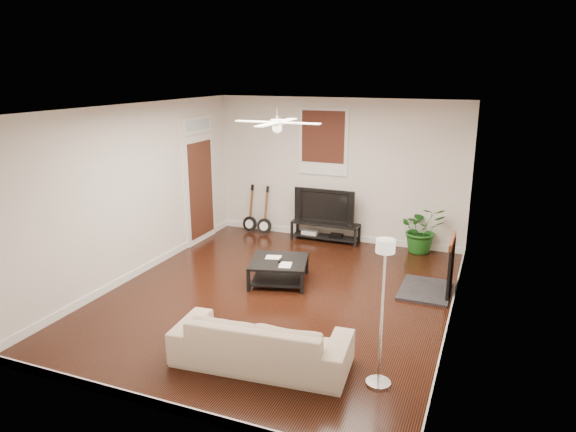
% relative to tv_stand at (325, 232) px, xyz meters
% --- Properties ---
extents(room, '(5.01, 6.01, 2.81)m').
position_rel_tv_stand_xyz_m(room, '(0.16, -2.78, 1.21)').
color(room, black).
rests_on(room, ground).
extents(brick_accent, '(0.02, 2.20, 2.80)m').
position_rel_tv_stand_xyz_m(brick_accent, '(2.65, -1.78, 1.21)').
color(brick_accent, brown).
rests_on(brick_accent, floor).
extents(fireplace, '(0.80, 1.10, 0.92)m').
position_rel_tv_stand_xyz_m(fireplace, '(2.36, -1.78, 0.27)').
color(fireplace, black).
rests_on(fireplace, floor).
extents(window_back, '(1.00, 0.06, 1.30)m').
position_rel_tv_stand_xyz_m(window_back, '(-0.14, 0.19, 1.76)').
color(window_back, '#3A1510').
rests_on(window_back, wall_back).
extents(door_left, '(0.08, 1.00, 2.50)m').
position_rel_tv_stand_xyz_m(door_left, '(-2.30, -0.88, 1.06)').
color(door_left, white).
rests_on(door_left, wall_left).
extents(tv_stand, '(1.35, 0.36, 0.38)m').
position_rel_tv_stand_xyz_m(tv_stand, '(0.00, 0.00, 0.00)').
color(tv_stand, black).
rests_on(tv_stand, floor).
extents(tv, '(1.21, 0.16, 0.70)m').
position_rel_tv_stand_xyz_m(tv, '(-0.00, 0.02, 0.54)').
color(tv, black).
rests_on(tv, tv_stand).
extents(coffee_table, '(1.08, 1.08, 0.37)m').
position_rel_tv_stand_xyz_m(coffee_table, '(-0.03, -2.29, -0.00)').
color(coffee_table, black).
rests_on(coffee_table, floor).
extents(sofa, '(2.10, 0.97, 0.60)m').
position_rel_tv_stand_xyz_m(sofa, '(0.73, -4.60, 0.11)').
color(sofa, tan).
rests_on(sofa, floor).
extents(floor_lamp, '(0.30, 0.30, 1.67)m').
position_rel_tv_stand_xyz_m(floor_lamp, '(2.08, -4.50, 0.64)').
color(floor_lamp, silver).
rests_on(floor_lamp, floor).
extents(potted_plant, '(1.01, 0.95, 0.90)m').
position_rel_tv_stand_xyz_m(potted_plant, '(1.87, 0.04, 0.26)').
color(potted_plant, '#1A5919').
rests_on(potted_plant, floor).
extents(guitar_left, '(0.32, 0.23, 1.00)m').
position_rel_tv_stand_xyz_m(guitar_left, '(-1.66, -0.03, 0.31)').
color(guitar_left, black).
rests_on(guitar_left, floor).
extents(guitar_right, '(0.32, 0.24, 1.00)m').
position_rel_tv_stand_xyz_m(guitar_right, '(-1.31, -0.06, 0.31)').
color(guitar_right, black).
rests_on(guitar_right, floor).
extents(ceiling_fan, '(1.24, 1.24, 0.32)m').
position_rel_tv_stand_xyz_m(ceiling_fan, '(0.16, -2.78, 2.41)').
color(ceiling_fan, white).
rests_on(ceiling_fan, ceiling).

